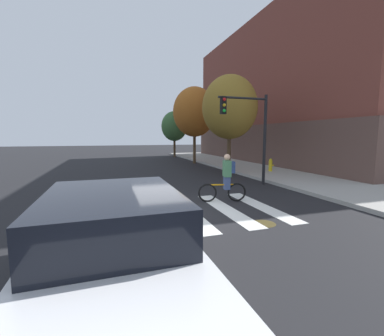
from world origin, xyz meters
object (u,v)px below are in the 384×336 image
fire_hydrant (271,165)px  street_tree_far (174,126)px  street_tree_mid (194,112)px  sedan_near (114,246)px  cyclist (226,178)px  traffic_light_near (250,124)px  manhole_cover (264,223)px  street_tree_near (230,107)px

fire_hydrant → street_tree_far: bearing=100.2°
street_tree_mid → sedan_near: bearing=-111.8°
cyclist → street_tree_far: 20.04m
sedan_near → street_tree_mid: 18.95m
fire_hydrant → sedan_near: bearing=-133.2°
cyclist → fire_hydrant: (5.60, 5.44, -0.31)m
sedan_near → traffic_light_near: traffic_light_near is taller
sedan_near → street_tree_mid: street_tree_mid is taller
cyclist → street_tree_far: street_tree_far is taller
manhole_cover → street_tree_near: 10.35m
fire_hydrant → traffic_light_near: bearing=-137.7°
sedan_near → cyclist: cyclist is taller
sedan_near → cyclist: (3.85, 4.62, 0.02)m
manhole_cover → sedan_near: 4.48m
cyclist → street_tree_mid: (3.05, 12.67, 3.46)m
traffic_light_near → street_tree_mid: bearing=85.8°
cyclist → street_tree_mid: size_ratio=0.27×
sedan_near → manhole_cover: bearing=29.9°
traffic_light_near → cyclist: bearing=-133.4°
manhole_cover → street_tree_mid: street_tree_mid is taller
sedan_near → fire_hydrant: sedan_near is taller
manhole_cover → street_tree_mid: (3.09, 15.10, 4.30)m
street_tree_far → manhole_cover: bearing=-97.9°
cyclist → street_tree_mid: 13.49m
fire_hydrant → street_tree_mid: size_ratio=0.12×
fire_hydrant → street_tree_near: size_ratio=0.13×
manhole_cover → traffic_light_near: traffic_light_near is taller
street_tree_mid → street_tree_far: bearing=90.0°
cyclist → traffic_light_near: size_ratio=0.40×
cyclist → street_tree_far: size_ratio=0.34×
traffic_light_near → street_tree_near: size_ratio=0.70×
street_tree_near → fire_hydrant: bearing=-24.6°
cyclist → street_tree_far: (3.05, 19.64, 2.53)m
traffic_light_near → street_tree_far: street_tree_far is taller
traffic_light_near → street_tree_near: (0.96, 4.06, 1.19)m
cyclist → street_tree_near: size_ratio=0.28×
manhole_cover → traffic_light_near: (2.34, 4.87, 2.86)m
traffic_light_near → street_tree_mid: (0.74, 10.23, 1.44)m
traffic_light_near → street_tree_far: (0.74, 17.20, 0.51)m
manhole_cover → street_tree_far: (3.08, 22.07, 3.37)m
manhole_cover → fire_hydrant: 9.69m
street_tree_near → street_tree_mid: street_tree_mid is taller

